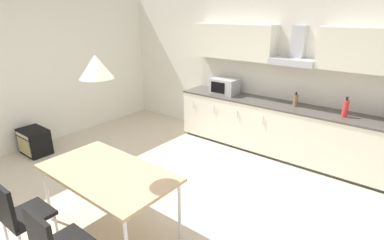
# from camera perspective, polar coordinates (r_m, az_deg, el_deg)

# --- Properties ---
(ground_plane) EXTENTS (8.55, 8.08, 0.02)m
(ground_plane) POSITION_cam_1_polar(r_m,az_deg,el_deg) (4.11, -9.03, -14.87)
(ground_plane) COLOR beige
(wall_back) EXTENTS (6.84, 0.10, 2.62)m
(wall_back) POSITION_cam_1_polar(r_m,az_deg,el_deg) (5.68, 11.01, 9.32)
(wall_back) COLOR silver
(wall_back) RESTS_ON ground_plane
(wall_left) EXTENTS (0.10, 6.46, 2.62)m
(wall_left) POSITION_cam_1_polar(r_m,az_deg,el_deg) (5.97, -29.36, 7.65)
(wall_left) COLOR silver
(wall_left) RESTS_ON ground_plane
(kitchen_counter) EXTENTS (3.85, 0.64, 0.89)m
(kitchen_counter) POSITION_cam_1_polar(r_m,az_deg,el_deg) (5.26, 17.01, -1.85)
(kitchen_counter) COLOR #333333
(kitchen_counter) RESTS_ON ground_plane
(backsplash_tile) EXTENTS (3.83, 0.02, 0.59)m
(backsplash_tile) POSITION_cam_1_polar(r_m,az_deg,el_deg) (5.32, 19.00, 6.51)
(backsplash_tile) COLOR silver
(backsplash_tile) RESTS_ON kitchen_counter
(upper_wall_cabinets) EXTENTS (3.83, 0.40, 0.60)m
(upper_wall_cabinets) POSITION_cam_1_polar(r_m,az_deg,el_deg) (5.07, 19.19, 13.16)
(upper_wall_cabinets) COLOR silver
(microwave) EXTENTS (0.48, 0.35, 0.28)m
(microwave) POSITION_cam_1_polar(r_m,az_deg,el_deg) (5.58, 6.24, 6.43)
(microwave) COLOR #ADADB2
(microwave) RESTS_ON kitchen_counter
(bottle_brown) EXTENTS (0.07, 0.07, 0.23)m
(bottle_brown) POSITION_cam_1_polar(r_m,az_deg,el_deg) (5.07, 19.12, 3.58)
(bottle_brown) COLOR brown
(bottle_brown) RESTS_ON kitchen_counter
(bottle_red) EXTENTS (0.08, 0.08, 0.30)m
(bottle_red) POSITION_cam_1_polar(r_m,az_deg,el_deg) (4.82, 27.18, 2.00)
(bottle_red) COLOR red
(bottle_red) RESTS_ON kitchen_counter
(dining_table) EXTENTS (1.51, 0.83, 0.73)m
(dining_table) POSITION_cam_1_polar(r_m,az_deg,el_deg) (3.35, -15.77, -10.05)
(dining_table) COLOR tan
(dining_table) RESTS_ON ground_plane
(chair_near_left) EXTENTS (0.41, 0.41, 0.87)m
(chair_near_left) POSITION_cam_1_polar(r_m,az_deg,el_deg) (3.40, -30.26, -14.89)
(chair_near_left) COLOR black
(chair_near_left) RESTS_ON ground_plane
(guitar_amp) EXTENTS (0.52, 0.37, 0.44)m
(guitar_amp) POSITION_cam_1_polar(r_m,az_deg,el_deg) (5.83, -27.80, -3.63)
(guitar_amp) COLOR black
(guitar_amp) RESTS_ON ground_plane
(pendant_lamp) EXTENTS (0.32, 0.32, 0.22)m
(pendant_lamp) POSITION_cam_1_polar(r_m,az_deg,el_deg) (2.97, -17.84, 9.62)
(pendant_lamp) COLOR silver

